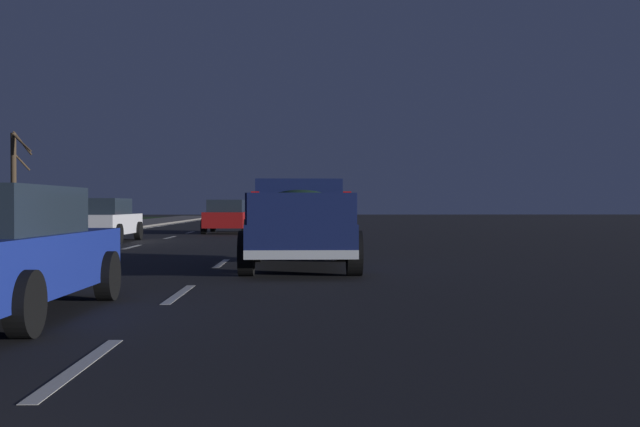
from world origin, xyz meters
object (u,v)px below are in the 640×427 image
(sedan_white, at_px, (103,220))
(bare_tree_far, at_px, (14,178))
(sedan_red, at_px, (228,216))
(pickup_truck, at_px, (299,221))

(sedan_white, height_order, bare_tree_far, bare_tree_far)
(sedan_white, height_order, sedan_red, same)
(sedan_white, distance_m, sedan_red, 9.00)
(sedan_white, bearing_deg, pickup_truck, -148.16)
(pickup_truck, relative_size, bare_tree_far, 1.07)
(sedan_white, bearing_deg, bare_tree_far, 32.23)
(sedan_red, height_order, bare_tree_far, bare_tree_far)
(pickup_truck, distance_m, sedan_white, 13.29)
(pickup_truck, relative_size, sedan_red, 1.23)
(sedan_red, bearing_deg, bare_tree_far, 71.06)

